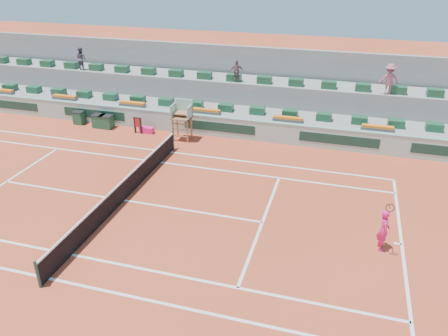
{
  "coord_description": "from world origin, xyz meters",
  "views": [
    {
      "loc": [
        9.11,
        -15.1,
        10.2
      ],
      "look_at": [
        4.0,
        2.5,
        1.0
      ],
      "focal_mm": 35.0,
      "sensor_mm": 36.0,
      "label": 1
    }
  ],
  "objects": [
    {
      "name": "seating_tier_lower",
      "position": [
        0.0,
        10.7,
        0.6
      ],
      "size": [
        36.0,
        4.0,
        1.2
      ],
      "primitive_type": "cube",
      "color": "gray",
      "rests_on": "ground"
    },
    {
      "name": "seat_row_upper",
      "position": [
        0.0,
        11.7,
        2.82
      ],
      "size": [
        32.9,
        0.6,
        0.44
      ],
      "color": "#17472B",
      "rests_on": "seating_tier_upper"
    },
    {
      "name": "advertising_hoarding",
      "position": [
        0.02,
        8.5,
        0.63
      ],
      "size": [
        36.0,
        0.34,
        1.26
      ],
      "color": "#97BEAB",
      "rests_on": "ground"
    },
    {
      "name": "seating_tier_upper",
      "position": [
        0.0,
        12.3,
        1.3
      ],
      "size": [
        36.0,
        2.4,
        2.6
      ],
      "primitive_type": "cube",
      "color": "gray",
      "rests_on": "ground"
    },
    {
      "name": "player_bag",
      "position": [
        -2.51,
        7.76,
        0.19
      ],
      "size": [
        0.86,
        0.38,
        0.38
      ],
      "primitive_type": "cube",
      "color": "#E41D73",
      "rests_on": "ground"
    },
    {
      "name": "court_lines",
      "position": [
        0.0,
        0.0,
        0.01
      ],
      "size": [
        23.89,
        11.09,
        0.01
      ],
      "color": "white",
      "rests_on": "ground"
    },
    {
      "name": "stadium_back_wall",
      "position": [
        0.0,
        13.9,
        2.2
      ],
      "size": [
        36.0,
        0.4,
        4.4
      ],
      "primitive_type": "cube",
      "color": "gray",
      "rests_on": "ground"
    },
    {
      "name": "seat_row_lower",
      "position": [
        0.0,
        9.8,
        1.42
      ],
      "size": [
        32.9,
        0.6,
        0.44
      ],
      "color": "#17472B",
      "rests_on": "seating_tier_lower"
    },
    {
      "name": "umpire_chair",
      "position": [
        0.0,
        7.5,
        1.54
      ],
      "size": [
        1.1,
        0.9,
        2.4
      ],
      "color": "#905B36",
      "rests_on": "ground"
    },
    {
      "name": "ground",
      "position": [
        0.0,
        0.0,
        0.0
      ],
      "size": [
        90.0,
        90.0,
        0.0
      ],
      "primitive_type": "plane",
      "color": "#A73920",
      "rests_on": "ground"
    },
    {
      "name": "spectator_right",
      "position": [
        11.36,
        11.42,
        3.49
      ],
      "size": [
        1.27,
        0.91,
        1.78
      ],
      "primitive_type": "imported",
      "rotation": [
        0.0,
        0.0,
        3.37
      ],
      "color": "#A45263",
      "rests_on": "seating_tier_upper"
    },
    {
      "name": "tennis_net",
      "position": [
        0.0,
        0.0,
        0.53
      ],
      "size": [
        0.1,
        11.97,
        1.1
      ],
      "color": "black",
      "rests_on": "ground"
    },
    {
      "name": "drink_cooler_c",
      "position": [
        -7.41,
        7.99,
        0.42
      ],
      "size": [
        0.67,
        0.58,
        0.84
      ],
      "color": "#17462C",
      "rests_on": "ground"
    },
    {
      "name": "spectator_mid",
      "position": [
        2.25,
        11.43,
        3.3
      ],
      "size": [
        0.88,
        0.53,
        1.4
      ],
      "primitive_type": "imported",
      "rotation": [
        0.0,
        0.0,
        3.39
      ],
      "color": "#78505C",
      "rests_on": "seating_tier_upper"
    },
    {
      "name": "towel_rack",
      "position": [
        -2.99,
        7.55,
        0.6
      ],
      "size": [
        0.52,
        0.09,
        1.03
      ],
      "color": "black",
      "rests_on": "ground"
    },
    {
      "name": "drink_cooler_a",
      "position": [
        -5.32,
        7.82,
        0.42
      ],
      "size": [
        0.81,
        0.7,
        0.84
      ],
      "color": "#17462C",
      "rests_on": "ground"
    },
    {
      "name": "flower_planters",
      "position": [
        -1.5,
        9.0,
        1.33
      ],
      "size": [
        26.8,
        0.36,
        0.28
      ],
      "color": "#4C4C4C",
      "rests_on": "seating_tier_lower"
    },
    {
      "name": "tennis_player",
      "position": [
        11.07,
        -0.49,
        0.86
      ],
      "size": [
        0.5,
        0.9,
        2.28
      ],
      "color": "#E41D73",
      "rests_on": "ground"
    },
    {
      "name": "spectator_left",
      "position": [
        -9.03,
        11.56,
        3.38
      ],
      "size": [
        0.88,
        0.76,
        1.56
      ],
      "primitive_type": "imported",
      "rotation": [
        0.0,
        0.0,
        2.88
      ],
      "color": "#484753",
      "rests_on": "seating_tier_upper"
    },
    {
      "name": "drink_cooler_b",
      "position": [
        -5.84,
        7.82,
        0.42
      ],
      "size": [
        0.78,
        0.67,
        0.84
      ],
      "color": "#17462C",
      "rests_on": "ground"
    }
  ]
}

